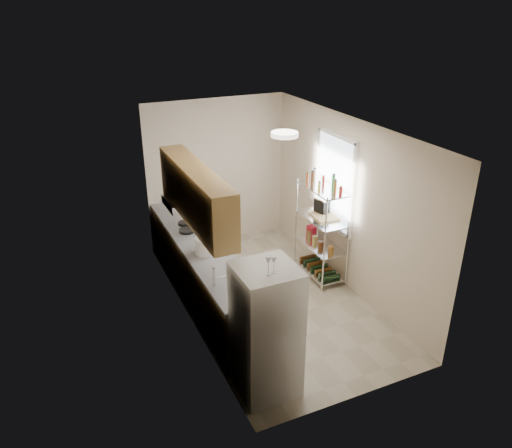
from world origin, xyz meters
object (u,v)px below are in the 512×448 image
at_px(frying_pan_large, 187,231).
at_px(espresso_machine, 322,206).
at_px(rice_cooker, 205,246).
at_px(cutting_board, 324,216).
at_px(refrigerator, 266,331).

xyz_separation_m(frying_pan_large, espresso_machine, (2.06, -0.46, 0.22)).
distance_m(rice_cooker, cutting_board, 2.01).
distance_m(refrigerator, rice_cooker, 1.80).
distance_m(refrigerator, frying_pan_large, 2.55).
bearing_deg(rice_cooker, frying_pan_large, 92.29).
relative_size(rice_cooker, espresso_machine, 1.13).
distance_m(frying_pan_large, espresso_machine, 2.12).
xyz_separation_m(refrigerator, cutting_board, (1.93, 1.96, 0.24)).
height_order(refrigerator, cutting_board, refrigerator).
bearing_deg(refrigerator, frying_pan_large, 92.31).
bearing_deg(refrigerator, cutting_board, 45.42).
relative_size(rice_cooker, cutting_board, 0.65).
xyz_separation_m(cutting_board, espresso_machine, (0.03, 0.13, 0.11)).
bearing_deg(refrigerator, rice_cooker, 92.32).
bearing_deg(cutting_board, espresso_machine, 77.24).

